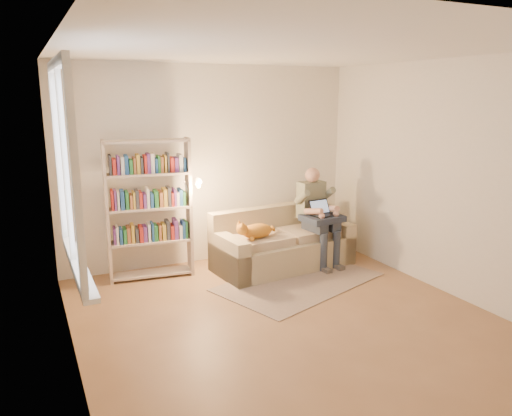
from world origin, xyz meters
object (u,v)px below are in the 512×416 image
cat (258,230)px  bookshelf (149,203)px  sofa (282,246)px  person (317,211)px  laptop (318,212)px

cat → bookshelf: bearing=152.0°
sofa → person: person is taller
cat → bookshelf: (-1.22, 0.50, 0.36)m
sofa → laptop: 0.66m
sofa → cat: 0.54m
person → laptop: size_ratio=4.02×
laptop → bookshelf: 2.14m
person → cat: bearing=178.2°
sofa → cat: sofa is taller
cat → laptop: 0.86m
person → laptop: person is taller
person → bookshelf: 2.16m
cat → bookshelf: bookshelf is taller
cat → sofa: bearing=14.8°
sofa → bookshelf: (-1.64, 0.34, 0.67)m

